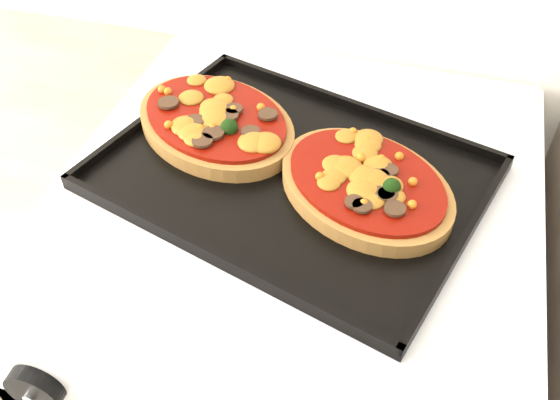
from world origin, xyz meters
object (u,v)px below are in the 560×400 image
(baking_tray, at_px, (291,172))
(pizza_left, at_px, (216,120))
(pizza_right, at_px, (366,183))
(stove, at_px, (294,367))

(baking_tray, height_order, pizza_left, pizza_left)
(pizza_left, bearing_deg, pizza_right, -16.64)
(stove, bearing_deg, baking_tray, -133.07)
(stove, bearing_deg, pizza_right, -12.92)
(stove, xyz_separation_m, pizza_right, (0.09, -0.02, 0.48))
(stove, height_order, pizza_left, pizza_left)
(baking_tray, distance_m, pizza_right, 0.10)
(pizza_right, bearing_deg, stove, 167.08)
(pizza_left, relative_size, pizza_right, 1.04)
(stove, relative_size, baking_tray, 2.02)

